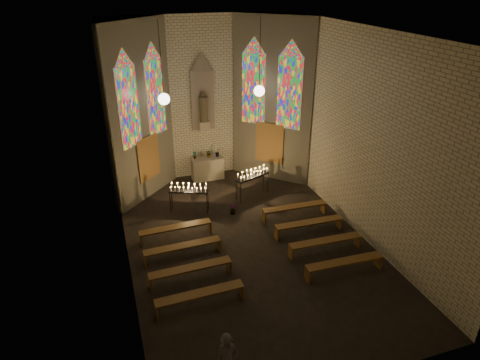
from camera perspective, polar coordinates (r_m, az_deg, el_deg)
name	(u,v)px	position (r m, az deg, el deg)	size (l,w,h in m)	color
floor	(248,243)	(14.98, 1.01, -8.44)	(12.00, 12.00, 0.00)	black
room	(219,112)	(16.27, -2.87, 9.00)	(8.22, 12.43, 7.00)	beige
altar	(208,168)	(19.30, -4.35, 1.56)	(1.40, 0.60, 1.00)	#ADA58D
flower_vase_left	(194,155)	(19.00, -6.09, 3.33)	(0.19, 0.13, 0.37)	#4C723F
flower_vase_center	(209,153)	(19.15, -4.14, 3.55)	(0.30, 0.26, 0.34)	#4C723F
flower_vase_right	(218,152)	(19.17, -3.00, 3.71)	(0.22, 0.18, 0.40)	#4C723F
aisle_flower_pot	(233,209)	(16.57, -1.01, -3.91)	(0.23, 0.23, 0.41)	#4C723F
votive_stand_left	(189,189)	(16.52, -6.88, -1.21)	(1.55, 0.93, 1.13)	black
votive_stand_right	(253,175)	(17.49, 1.69, 0.73)	(1.62, 0.91, 1.17)	black
pew_left_0	(176,229)	(15.20, -8.58, -6.43)	(2.53, 0.43, 0.48)	brown
pew_right_0	(295,208)	(16.40, 7.30, -3.73)	(2.53, 0.43, 0.48)	brown
pew_left_1	(183,248)	(14.21, -7.67, -8.92)	(2.53, 0.43, 0.48)	brown
pew_right_1	(309,224)	(15.49, 9.18, -5.81)	(2.53, 0.43, 0.48)	brown
pew_left_2	(191,270)	(13.26, -6.61, -11.77)	(2.53, 0.43, 0.48)	brown
pew_right_2	(325,242)	(14.62, 11.31, -8.13)	(2.53, 0.43, 0.48)	brown
pew_left_3	(200,295)	(12.35, -5.36, -15.05)	(2.53, 0.43, 0.48)	brown
pew_right_3	(344,263)	(13.80, 13.74, -10.73)	(2.53, 0.43, 0.48)	brown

